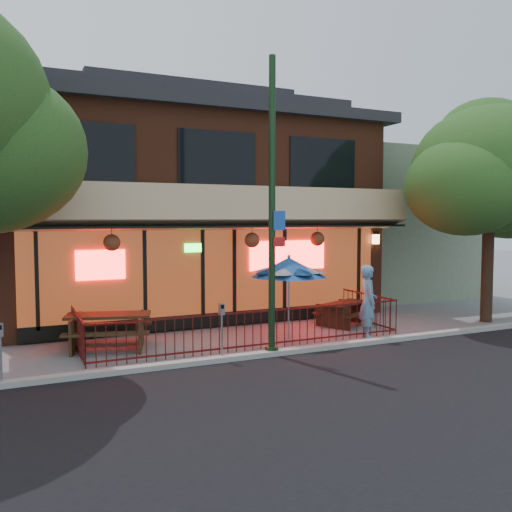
{
  "coord_description": "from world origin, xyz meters",
  "views": [
    {
      "loc": [
        -5.67,
        -11.8,
        3.25
      ],
      "look_at": [
        0.69,
        2.0,
        2.19
      ],
      "focal_mm": 38.0,
      "sensor_mm": 36.0,
      "label": 1
    }
  ],
  "objects": [
    {
      "name": "ground",
      "position": [
        0.0,
        0.0,
        0.0
      ],
      "size": [
        80.0,
        80.0,
        0.0
      ],
      "primitive_type": "plane",
      "color": "gray",
      "rests_on": "ground"
    },
    {
      "name": "asphalt_street",
      "position": [
        0.0,
        -6.0,
        0.0
      ],
      "size": [
        80.0,
        11.0,
        0.0
      ],
      "primitive_type": "cube",
      "color": "black",
      "rests_on": "ground"
    },
    {
      "name": "curb",
      "position": [
        0.0,
        -0.5,
        0.06
      ],
      "size": [
        80.0,
        0.25,
        0.12
      ],
      "primitive_type": "cube",
      "color": "#999993",
      "rests_on": "ground"
    },
    {
      "name": "restaurant_building",
      "position": [
        0.0,
        7.11,
        4.13
      ],
      "size": [
        12.96,
        9.49,
        8.05
      ],
      "color": "brown",
      "rests_on": "ground"
    },
    {
      "name": "neighbor_building",
      "position": [
        9.0,
        7.7,
        3.0
      ],
      "size": [
        6.0,
        7.0,
        6.0
      ],
      "primitive_type": "cube",
      "color": "gray",
      "rests_on": "ground"
    },
    {
      "name": "patio_fence",
      "position": [
        0.0,
        0.5,
        0.63
      ],
      "size": [
        8.44,
        2.62,
        1.0
      ],
      "color": "#49110F",
      "rests_on": "ground"
    },
    {
      "name": "street_light",
      "position": [
        0.0,
        -0.4,
        3.15
      ],
      "size": [
        0.43,
        0.32,
        7.0
      ],
      "color": "black",
      "rests_on": "ground"
    },
    {
      "name": "street_tree_right",
      "position": [
        8.04,
        0.59,
        4.96
      ],
      "size": [
        4.8,
        4.8,
        7.02
      ],
      "color": "#2E2117",
      "rests_on": "ground"
    },
    {
      "name": "picnic_table_left",
      "position": [
        -3.43,
        1.84,
        0.58
      ],
      "size": [
        2.4,
        2.07,
        0.88
      ],
      "color": "#3F2B16",
      "rests_on": "ground"
    },
    {
      "name": "picnic_table_right",
      "position": [
        3.6,
        1.87,
        0.46
      ],
      "size": [
        2.01,
        1.82,
        0.7
      ],
      "color": "#301E11",
      "rests_on": "ground"
    },
    {
      "name": "patio_umbrella",
      "position": [
        1.16,
        0.92,
        1.95
      ],
      "size": [
        2.0,
        1.99,
        2.28
      ],
      "color": "gray",
      "rests_on": "ground"
    },
    {
      "name": "pedestrian",
      "position": [
        3.16,
        0.1,
        1.0
      ],
      "size": [
        0.72,
        0.86,
        2.0
      ],
      "primitive_type": "imported",
      "rotation": [
        0.0,
        0.0,
        1.19
      ],
      "color": "#5789AF",
      "rests_on": "ground"
    },
    {
      "name": "parking_meter_near",
      "position": [
        -1.27,
        -0.4,
        0.9
      ],
      "size": [
        0.12,
        0.11,
        1.33
      ],
      "color": "gray",
      "rests_on": "ground"
    },
    {
      "name": "parking_meter_far",
      "position": [
        -5.84,
        -0.48,
        0.85
      ],
      "size": [
        0.12,
        0.11,
        1.25
      ],
      "color": "gray",
      "rests_on": "ground"
    }
  ]
}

